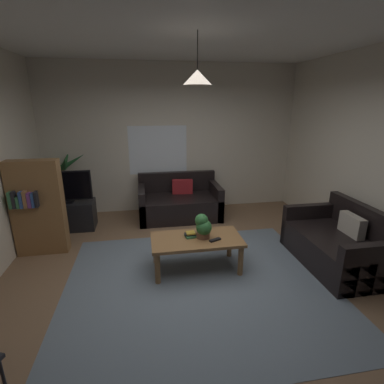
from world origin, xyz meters
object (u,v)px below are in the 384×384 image
(book_on_table_2, at_px, (191,233))
(potted_plant_on_table, at_px, (203,226))
(book_on_table_0, at_px, (190,236))
(pendant_lamp, at_px, (197,77))
(remote_on_table_0, at_px, (215,240))
(bookshelf_corner, at_px, (38,208))
(couch_under_window, at_px, (179,203))
(couch_right_side, at_px, (338,245))
(potted_palm_corner, at_px, (66,191))
(coffee_table, at_px, (197,243))
(tv_stand, at_px, (68,215))
(book_on_table_1, at_px, (190,234))
(tv, at_px, (64,187))

(book_on_table_2, distance_m, potted_plant_on_table, 0.20)
(book_on_table_0, relative_size, pendant_lamp, 0.24)
(remote_on_table_0, distance_m, bookshelf_corner, 2.59)
(couch_under_window, distance_m, book_on_table_2, 1.86)
(couch_right_side, bearing_deg, book_on_table_0, -96.92)
(pendant_lamp, bearing_deg, remote_on_table_0, -27.26)
(book_on_table_2, distance_m, potted_palm_corner, 2.94)
(couch_right_side, xyz_separation_m, bookshelf_corner, (-4.12, 1.04, 0.44))
(remote_on_table_0, relative_size, potted_plant_on_table, 0.48)
(potted_palm_corner, bearing_deg, coffee_table, -45.94)
(bookshelf_corner, xyz_separation_m, pendant_lamp, (2.17, -0.84, 1.71))
(couch_right_side, distance_m, potted_plant_on_table, 1.91)
(book_on_table_2, height_order, potted_palm_corner, potted_palm_corner)
(couch_under_window, xyz_separation_m, potted_palm_corner, (-2.12, 0.28, 0.28))
(coffee_table, relative_size, remote_on_table_0, 7.41)
(book_on_table_0, bearing_deg, tv_stand, 139.90)
(couch_right_side, height_order, book_on_table_1, couch_right_side)
(tv, height_order, bookshelf_corner, bookshelf_corner)
(couch_right_side, bearing_deg, bookshelf_corner, -104.13)
(potted_plant_on_table, xyz_separation_m, pendant_lamp, (-0.08, -0.00, 1.80))
(remote_on_table_0, xyz_separation_m, tv, (-2.21, 1.75, 0.32))
(book_on_table_1, height_order, book_on_table_2, book_on_table_2)
(potted_plant_on_table, xyz_separation_m, tv, (-2.07, 1.63, 0.16))
(potted_palm_corner, distance_m, bookshelf_corner, 1.35)
(couch_right_side, xyz_separation_m, potted_plant_on_table, (-1.87, 0.20, 0.35))
(tv, bearing_deg, bookshelf_corner, -103.14)
(book_on_table_1, bearing_deg, coffee_table, -39.47)
(coffee_table, relative_size, bookshelf_corner, 0.85)
(couch_under_window, height_order, coffee_table, couch_under_window)
(couch_right_side, relative_size, book_on_table_0, 10.65)
(couch_under_window, xyz_separation_m, couch_right_side, (1.93, -2.10, 0.00))
(couch_right_side, xyz_separation_m, book_on_table_2, (-2.02, 0.26, 0.23))
(bookshelf_corner, bearing_deg, potted_palm_corner, 87.13)
(book_on_table_0, bearing_deg, potted_palm_corner, 133.66)
(couch_right_side, relative_size, bookshelf_corner, 1.03)
(coffee_table, distance_m, book_on_table_2, 0.15)
(couch_under_window, bearing_deg, pendant_lamp, -90.50)
(potted_palm_corner, bearing_deg, pendant_lamp, -45.94)
(book_on_table_1, height_order, remote_on_table_0, book_on_table_1)
(tv_stand, bearing_deg, tv, -90.00)
(couch_right_side, xyz_separation_m, book_on_table_0, (-2.02, 0.25, 0.19))
(book_on_table_0, distance_m, potted_plant_on_table, 0.23)
(couch_right_side, height_order, book_on_table_0, couch_right_side)
(couch_under_window, bearing_deg, potted_plant_on_table, -87.97)
(potted_plant_on_table, distance_m, tv_stand, 2.68)
(remote_on_table_0, bearing_deg, potted_plant_on_table, -153.35)
(couch_under_window, bearing_deg, tv_stand, -173.10)
(book_on_table_0, height_order, tv_stand, tv_stand)
(book_on_table_2, height_order, bookshelf_corner, bookshelf_corner)
(couch_under_window, height_order, couch_right_side, same)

